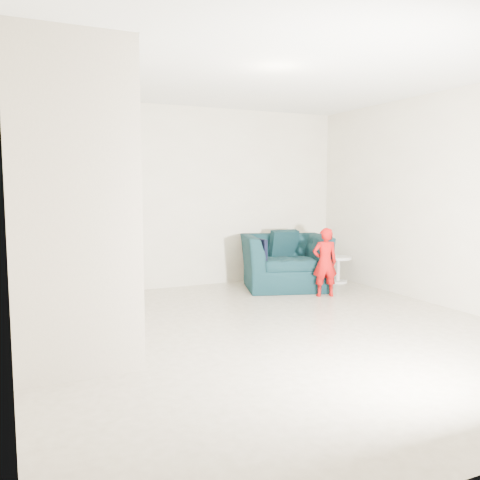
% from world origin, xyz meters
% --- Properties ---
extents(floor, '(5.50, 5.50, 0.00)m').
position_xyz_m(floor, '(0.00, 0.00, 0.00)').
color(floor, gray).
rests_on(floor, ground).
extents(ceiling, '(5.50, 5.50, 0.00)m').
position_xyz_m(ceiling, '(0.00, 0.00, 2.70)').
color(ceiling, silver).
rests_on(ceiling, back_wall).
extents(back_wall, '(5.00, 0.00, 5.00)m').
position_xyz_m(back_wall, '(0.00, 2.75, 1.35)').
color(back_wall, '#BEB29A').
rests_on(back_wall, floor).
extents(left_wall, '(0.00, 5.50, 5.50)m').
position_xyz_m(left_wall, '(-2.50, 0.00, 1.35)').
color(left_wall, '#BEB29A').
rests_on(left_wall, floor).
extents(right_wall, '(0.00, 5.50, 5.50)m').
position_xyz_m(right_wall, '(2.50, 0.00, 1.35)').
color(right_wall, '#BEB29A').
rests_on(right_wall, floor).
extents(armchair, '(1.49, 1.39, 0.79)m').
position_xyz_m(armchair, '(1.27, 2.01, 0.40)').
color(armchair, black).
rests_on(armchair, floor).
extents(toddler, '(0.40, 0.32, 0.95)m').
position_xyz_m(toddler, '(1.47, 1.27, 0.48)').
color(toddler, '#A2050C').
rests_on(toddler, floor).
extents(side_table, '(0.42, 0.42, 0.42)m').
position_xyz_m(side_table, '(2.25, 2.03, 0.28)').
color(side_table, silver).
rests_on(side_table, floor).
extents(staircase, '(1.02, 3.03, 3.62)m').
position_xyz_m(staircase, '(-2.00, 0.55, 0.95)').
color(staircase, '#ADA089').
rests_on(staircase, floor).
extents(cushion, '(0.44, 0.21, 0.44)m').
position_xyz_m(cushion, '(1.38, 2.25, 0.64)').
color(cushion, black).
rests_on(cushion, armchair).
extents(throw, '(0.05, 0.48, 0.54)m').
position_xyz_m(throw, '(0.79, 1.96, 0.50)').
color(throw, black).
rests_on(throw, armchair).
extents(phone, '(0.04, 0.05, 0.10)m').
position_xyz_m(phone, '(1.56, 1.25, 0.83)').
color(phone, black).
rests_on(phone, toddler).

